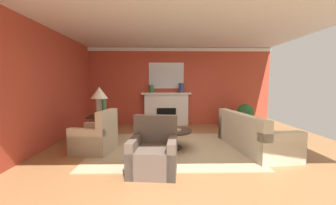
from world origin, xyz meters
TOP-DOWN VIEW (x-y plane):
  - ground_plane at (0.00, 0.00)m, footprint 8.37×8.37m
  - wall_fireplace at (0.00, 3.02)m, footprint 7.04×0.12m
  - wall_window at (-3.28, 0.30)m, footprint 0.12×6.52m
  - ceiling_panel at (0.00, 0.30)m, footprint 7.04×6.52m
  - crown_moulding at (0.00, 2.94)m, footprint 7.04×0.08m
  - area_rug at (-0.29, -0.02)m, footprint 3.52×2.79m
  - fireplace at (-0.36, 2.81)m, footprint 1.80×0.35m
  - mantel_mirror at (-0.36, 2.93)m, footprint 1.29×0.04m
  - sofa at (1.62, -0.11)m, footprint 1.16×2.20m
  - armchair_near_window at (-1.98, -0.24)m, footprint 0.92×0.92m
  - armchair_facing_fireplace at (-0.62, -1.31)m, footprint 0.87×0.87m
  - coffee_table at (-0.29, -0.02)m, footprint 1.00×1.00m
  - side_table at (-2.12, 0.57)m, footprint 0.56×0.56m
  - table_lamp at (-2.12, 0.57)m, footprint 0.44×0.44m
  - vase_on_side_table at (-1.97, 0.45)m, footprint 0.11×0.11m
  - vase_mantel_left at (-0.91, 2.76)m, footprint 0.18×0.18m
  - vase_tall_corner at (1.79, 2.51)m, footprint 0.25×0.25m
  - vase_mantel_right at (0.19, 2.76)m, footprint 0.20×0.20m
  - book_red_cover at (-0.17, -0.20)m, footprint 0.24×0.19m
  - book_art_folio at (-0.43, 0.04)m, footprint 0.29×0.25m
  - potted_plant at (2.39, 2.27)m, footprint 0.56×0.56m

SIDE VIEW (x-z plane):
  - ground_plane at x=0.00m, z-range 0.00..0.00m
  - area_rug at x=-0.29m, z-range 0.00..0.01m
  - sofa at x=1.62m, z-range -0.13..0.72m
  - armchair_near_window at x=-1.98m, z-range -0.17..0.78m
  - armchair_facing_fireplace at x=-0.62m, z-range -0.17..0.78m
  - coffee_table at x=-0.29m, z-range 0.11..0.56m
  - vase_tall_corner at x=1.79m, z-range 0.00..0.70m
  - side_table at x=-2.12m, z-range 0.05..0.75m
  - book_red_cover at x=-0.17m, z-range 0.45..0.50m
  - potted_plant at x=2.39m, z-range 0.08..0.91m
  - book_art_folio at x=-0.43m, z-range 0.50..0.54m
  - fireplace at x=-0.36m, z-range -0.03..1.18m
  - vase_on_side_table at x=-1.97m, z-range 0.70..1.13m
  - table_lamp at x=-2.12m, z-range 0.85..1.60m
  - vase_mantel_left at x=-0.91m, z-range 1.21..1.49m
  - vase_mantel_right at x=0.19m, z-range 1.21..1.56m
  - wall_fireplace at x=0.00m, z-range 0.00..2.87m
  - wall_window at x=-3.28m, z-range 0.00..2.87m
  - mantel_mirror at x=-0.36m, z-range 1.36..2.31m
  - crown_moulding at x=0.00m, z-range 2.73..2.85m
  - ceiling_panel at x=0.00m, z-range 2.87..2.93m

